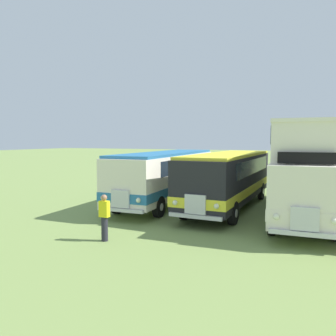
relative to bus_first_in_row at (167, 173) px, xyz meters
The scene contains 6 objects.
ground_plane 7.77m from the bus_first_in_row, ahead, with size 200.00×200.00×0.00m, color #7A934C.
bus_first_in_row is the anchor object (origin of this frame).
bus_second_in_row 3.78m from the bus_first_in_row, ahead, with size 2.80×10.59×2.99m.
bus_third_in_row 7.61m from the bus_first_in_row, ahead, with size 3.06×11.50×4.49m.
marshal_person 8.16m from the bus_first_in_row, 82.54° to the right, with size 0.36×0.24×1.73m.
rope_fence_line 13.02m from the bus_first_in_row, 54.37° to the left, with size 21.20×0.08×1.05m.
Camera 1 is at (0.54, -17.87, 3.74)m, focal length 36.04 mm.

